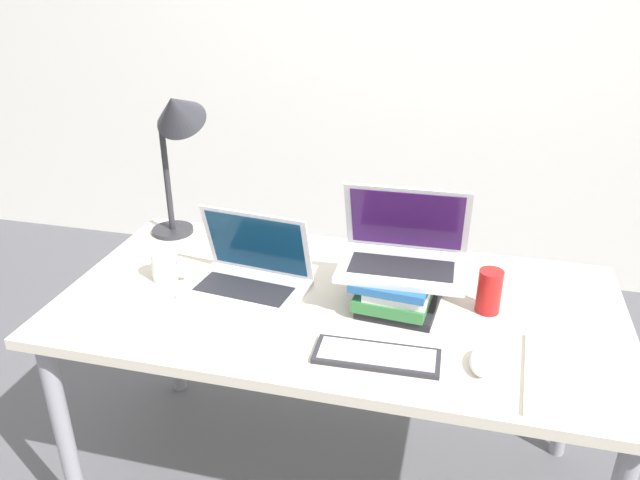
{
  "coord_description": "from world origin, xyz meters",
  "views": [
    {
      "loc": [
        0.32,
        -1.07,
        1.62
      ],
      "look_at": [
        -0.05,
        0.39,
        0.89
      ],
      "focal_mm": 35.0,
      "sensor_mm": 36.0,
      "label": 1
    }
  ],
  "objects_px": {
    "mug": "(166,266)",
    "soda_can": "(489,291)",
    "notepad": "(578,380)",
    "laptop_left": "(250,274)",
    "mouse": "(481,361)",
    "desk_lamp": "(175,126)",
    "book_stack": "(398,289)",
    "laptop_on_books": "(403,251)",
    "wireless_keyboard": "(377,356)"
  },
  "relations": [
    {
      "from": "soda_can",
      "to": "desk_lamp",
      "type": "xyz_separation_m",
      "value": [
        -0.99,
        0.22,
        0.33
      ]
    },
    {
      "from": "laptop_left",
      "to": "soda_can",
      "type": "distance_m",
      "value": 0.67
    },
    {
      "from": "laptop_left",
      "to": "mouse",
      "type": "distance_m",
      "value": 0.69
    },
    {
      "from": "mouse",
      "to": "laptop_on_books",
      "type": "bearing_deg",
      "value": 130.61
    },
    {
      "from": "book_stack",
      "to": "laptop_on_books",
      "type": "xyz_separation_m",
      "value": [
        0.01,
        0.04,
        0.1
      ]
    },
    {
      "from": "laptop_left",
      "to": "laptop_on_books",
      "type": "height_order",
      "value": "laptop_on_books"
    },
    {
      "from": "book_stack",
      "to": "soda_can",
      "type": "relative_size",
      "value": 2.01
    },
    {
      "from": "laptop_left",
      "to": "wireless_keyboard",
      "type": "xyz_separation_m",
      "value": [
        0.41,
        -0.25,
        -0.04
      ]
    },
    {
      "from": "laptop_left",
      "to": "notepad",
      "type": "xyz_separation_m",
      "value": [
        0.87,
        -0.22,
        -0.04
      ]
    },
    {
      "from": "soda_can",
      "to": "desk_lamp",
      "type": "height_order",
      "value": "desk_lamp"
    },
    {
      "from": "laptop_on_books",
      "to": "mug",
      "type": "height_order",
      "value": "laptop_on_books"
    },
    {
      "from": "wireless_keyboard",
      "to": "laptop_left",
      "type": "bearing_deg",
      "value": 149.06
    },
    {
      "from": "notepad",
      "to": "soda_can",
      "type": "height_order",
      "value": "soda_can"
    },
    {
      "from": "wireless_keyboard",
      "to": "notepad",
      "type": "xyz_separation_m",
      "value": [
        0.46,
        0.02,
        -0.0
      ]
    },
    {
      "from": "book_stack",
      "to": "wireless_keyboard",
      "type": "bearing_deg",
      "value": -93.17
    },
    {
      "from": "notepad",
      "to": "soda_can",
      "type": "bearing_deg",
      "value": 127.77
    },
    {
      "from": "laptop_left",
      "to": "wireless_keyboard",
      "type": "height_order",
      "value": "laptop_left"
    },
    {
      "from": "mug",
      "to": "wireless_keyboard",
      "type": "bearing_deg",
      "value": -19.21
    },
    {
      "from": "laptop_on_books",
      "to": "soda_can",
      "type": "distance_m",
      "value": 0.25
    },
    {
      "from": "mouse",
      "to": "soda_can",
      "type": "xyz_separation_m",
      "value": [
        0.01,
        0.26,
        0.05
      ]
    },
    {
      "from": "book_stack",
      "to": "laptop_on_books",
      "type": "relative_size",
      "value": 0.72
    },
    {
      "from": "book_stack",
      "to": "desk_lamp",
      "type": "distance_m",
      "value": 0.86
    },
    {
      "from": "book_stack",
      "to": "soda_can",
      "type": "bearing_deg",
      "value": 7.74
    },
    {
      "from": "mug",
      "to": "soda_can",
      "type": "relative_size",
      "value": 0.97
    },
    {
      "from": "book_stack",
      "to": "notepad",
      "type": "height_order",
      "value": "book_stack"
    },
    {
      "from": "book_stack",
      "to": "soda_can",
      "type": "height_order",
      "value": "soda_can"
    },
    {
      "from": "laptop_left",
      "to": "mouse",
      "type": "xyz_separation_m",
      "value": [
        0.65,
        -0.22,
        -0.03
      ]
    },
    {
      "from": "notepad",
      "to": "desk_lamp",
      "type": "height_order",
      "value": "desk_lamp"
    },
    {
      "from": "laptop_on_books",
      "to": "desk_lamp",
      "type": "distance_m",
      "value": 0.82
    },
    {
      "from": "laptop_on_books",
      "to": "mouse",
      "type": "distance_m",
      "value": 0.37
    },
    {
      "from": "laptop_left",
      "to": "desk_lamp",
      "type": "relative_size",
      "value": 0.67
    },
    {
      "from": "notepad",
      "to": "soda_can",
      "type": "distance_m",
      "value": 0.34
    },
    {
      "from": "laptop_left",
      "to": "mug",
      "type": "relative_size",
      "value": 2.98
    },
    {
      "from": "wireless_keyboard",
      "to": "mouse",
      "type": "bearing_deg",
      "value": 6.3
    },
    {
      "from": "laptop_left",
      "to": "soda_can",
      "type": "height_order",
      "value": "laptop_left"
    },
    {
      "from": "book_stack",
      "to": "notepad",
      "type": "bearing_deg",
      "value": -27.38
    },
    {
      "from": "mouse",
      "to": "notepad",
      "type": "xyz_separation_m",
      "value": [
        0.22,
        -0.0,
        -0.01
      ]
    },
    {
      "from": "laptop_on_books",
      "to": "soda_can",
      "type": "relative_size",
      "value": 2.81
    },
    {
      "from": "laptop_left",
      "to": "desk_lamp",
      "type": "distance_m",
      "value": 0.54
    },
    {
      "from": "book_stack",
      "to": "mouse",
      "type": "bearing_deg",
      "value": -44.55
    },
    {
      "from": "wireless_keyboard",
      "to": "soda_can",
      "type": "xyz_separation_m",
      "value": [
        0.26,
        0.29,
        0.05
      ]
    },
    {
      "from": "book_stack",
      "to": "wireless_keyboard",
      "type": "distance_m",
      "value": 0.26
    },
    {
      "from": "mouse",
      "to": "desk_lamp",
      "type": "relative_size",
      "value": 0.21
    },
    {
      "from": "notepad",
      "to": "laptop_left",
      "type": "bearing_deg",
      "value": 165.54
    },
    {
      "from": "laptop_on_books",
      "to": "wireless_keyboard",
      "type": "height_order",
      "value": "laptop_on_books"
    },
    {
      "from": "soda_can",
      "to": "desk_lamp",
      "type": "relative_size",
      "value": 0.23
    },
    {
      "from": "mug",
      "to": "notepad",
      "type": "bearing_deg",
      "value": -10.58
    },
    {
      "from": "mouse",
      "to": "mug",
      "type": "bearing_deg",
      "value": 167.28
    },
    {
      "from": "book_stack",
      "to": "laptop_left",
      "type": "bearing_deg",
      "value": -179.17
    },
    {
      "from": "laptop_left",
      "to": "mouse",
      "type": "relative_size",
      "value": 3.14
    }
  ]
}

